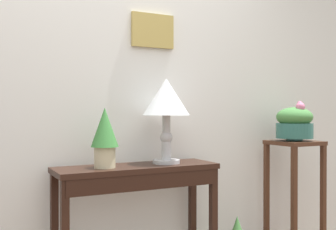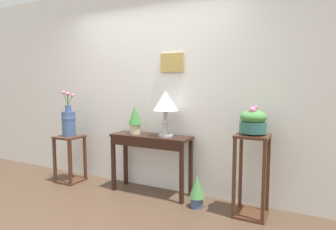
% 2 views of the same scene
% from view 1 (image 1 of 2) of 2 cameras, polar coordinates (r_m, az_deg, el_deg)
% --- Properties ---
extents(back_wall_with_art, '(9.00, 0.13, 2.80)m').
position_cam_1_polar(back_wall_with_art, '(2.92, -8.26, 5.84)').
color(back_wall_with_art, silver).
rests_on(back_wall_with_art, ground).
extents(console_table, '(1.07, 0.34, 0.78)m').
position_cam_1_polar(console_table, '(2.72, -4.14, -9.78)').
color(console_table, black).
rests_on(console_table, ground).
extents(table_lamp, '(0.32, 0.32, 0.57)m').
position_cam_1_polar(table_lamp, '(2.79, -0.24, 1.88)').
color(table_lamp, '#B7B7BC').
rests_on(table_lamp, console_table).
extents(potted_plant_on_console, '(0.17, 0.17, 0.38)m').
position_cam_1_polar(potted_plant_on_console, '(2.60, -8.74, -2.68)').
color(potted_plant_on_console, beige).
rests_on(potted_plant_on_console, console_table).
extents(pedestal_stand_right, '(0.34, 0.34, 0.90)m').
position_cam_1_polar(pedestal_stand_right, '(3.43, 17.07, -10.94)').
color(pedestal_stand_right, '#472819').
rests_on(pedestal_stand_right, ground).
extents(planter_bowl_wide_right, '(0.28, 0.28, 0.31)m').
position_cam_1_polar(planter_bowl_wide_right, '(3.36, 17.11, -1.04)').
color(planter_bowl_wide_right, '#2D665B').
rests_on(planter_bowl_wide_right, pedestal_stand_right).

